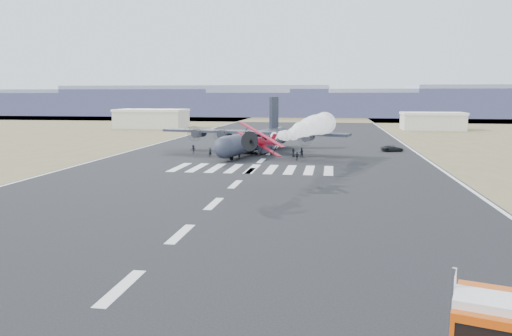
% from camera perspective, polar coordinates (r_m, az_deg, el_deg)
% --- Properties ---
extents(ground, '(500.00, 500.00, 0.00)m').
position_cam_1_polar(ground, '(32.10, -15.17, -13.08)').
color(ground, black).
rests_on(ground, ground).
extents(scrub_far, '(500.00, 80.00, 0.00)m').
position_cam_1_polar(scrub_far, '(257.80, 5.99, 5.67)').
color(scrub_far, olive).
rests_on(scrub_far, ground).
extents(runway_markings, '(60.00, 260.00, 0.01)m').
position_cam_1_polar(runway_markings, '(88.88, 0.60, 0.83)').
color(runway_markings, silver).
rests_on(runway_markings, ground).
extents(ridge_seg_b, '(150.00, 50.00, 15.00)m').
position_cam_1_polar(ridge_seg_b, '(320.65, -17.78, 7.17)').
color(ridge_seg_b, '#838AA7').
rests_on(ridge_seg_b, ground).
extents(ridge_seg_c, '(150.00, 50.00, 17.00)m').
position_cam_1_polar(ridge_seg_c, '(297.52, -6.41, 7.65)').
color(ridge_seg_c, '#838AA7').
rests_on(ridge_seg_c, ground).
extents(ridge_seg_d, '(150.00, 50.00, 13.00)m').
position_cam_1_polar(ridge_seg_d, '(287.55, 6.30, 7.23)').
color(ridge_seg_d, '#838AA7').
rests_on(ridge_seg_d, ground).
extents(ridge_seg_e, '(150.00, 50.00, 15.00)m').
position_cam_1_polar(ridge_seg_e, '(292.03, 19.25, 7.03)').
color(ridge_seg_e, '#838AA7').
rests_on(ridge_seg_e, ground).
extents(hangar_left, '(24.50, 14.50, 6.70)m').
position_cam_1_polar(hangar_left, '(184.09, -11.82, 5.58)').
color(hangar_left, beige).
rests_on(hangar_left, ground).
extents(hangar_right, '(20.50, 12.50, 5.90)m').
position_cam_1_polar(hangar_right, '(180.58, 19.51, 5.10)').
color(hangar_right, beige).
rests_on(hangar_right, ground).
extents(aerobatic_biplane, '(6.09, 6.07, 4.11)m').
position_cam_1_polar(aerobatic_biplane, '(60.56, 0.59, 3.11)').
color(aerobatic_biplane, '#AA0B17').
extents(smoke_trail, '(8.60, 32.35, 4.14)m').
position_cam_1_polar(smoke_trail, '(86.42, 6.70, 4.76)').
color(smoke_trail, white).
extents(transport_aircraft, '(38.63, 31.60, 11.24)m').
position_cam_1_polar(transport_aircraft, '(100.56, -0.04, 3.35)').
color(transport_aircraft, '#222433').
rests_on(transport_aircraft, ground).
extents(support_vehicle, '(4.95, 3.24, 1.27)m').
position_cam_1_polar(support_vehicle, '(107.57, 15.32, 2.17)').
color(support_vehicle, black).
rests_on(support_vehicle, ground).
extents(crew_a, '(0.66, 0.56, 1.72)m').
position_cam_1_polar(crew_a, '(95.51, -5.27, 1.83)').
color(crew_a, black).
rests_on(crew_a, ground).
extents(crew_b, '(0.95, 0.67, 1.80)m').
position_cam_1_polar(crew_b, '(94.05, 5.20, 1.76)').
color(crew_b, black).
rests_on(crew_b, ground).
extents(crew_c, '(1.19, 0.60, 1.80)m').
position_cam_1_polar(crew_c, '(100.40, -7.17, 2.14)').
color(crew_c, black).
rests_on(crew_c, ground).
extents(crew_d, '(0.94, 0.53, 1.55)m').
position_cam_1_polar(crew_d, '(89.73, 4.72, 1.37)').
color(crew_d, black).
rests_on(crew_d, ground).
extents(crew_e, '(0.74, 0.89, 1.58)m').
position_cam_1_polar(crew_e, '(94.92, 4.29, 1.76)').
color(crew_e, black).
rests_on(crew_e, ground).
extents(crew_f, '(1.69, 1.28, 1.77)m').
position_cam_1_polar(crew_f, '(92.54, -3.21, 1.66)').
color(crew_f, black).
rests_on(crew_f, ground).
extents(crew_g, '(0.62, 0.52, 1.64)m').
position_cam_1_polar(crew_g, '(96.51, 1.73, 1.91)').
color(crew_g, black).
rests_on(crew_g, ground).
extents(crew_h, '(0.74, 0.99, 1.81)m').
position_cam_1_polar(crew_h, '(91.94, -1.83, 1.64)').
color(crew_h, black).
rests_on(crew_h, ground).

